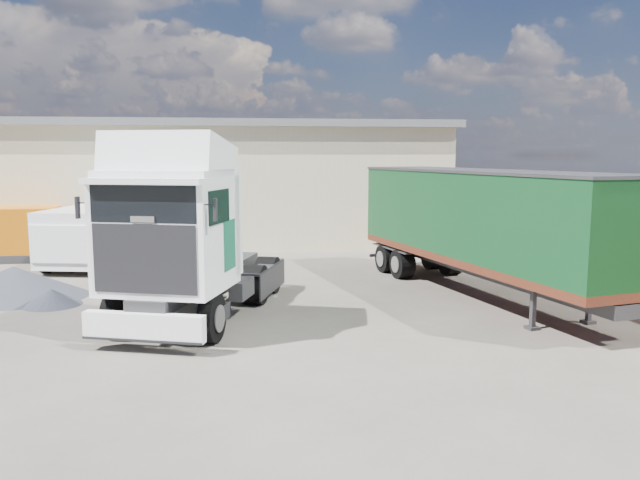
{
  "coord_description": "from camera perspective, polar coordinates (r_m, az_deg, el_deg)",
  "views": [
    {
      "loc": [
        0.45,
        -14.74,
        3.88
      ],
      "look_at": [
        2.59,
        3.0,
        1.45
      ],
      "focal_mm": 35.0,
      "sensor_mm": 36.0,
      "label": 1
    }
  ],
  "objects": [
    {
      "name": "tractor_unit",
      "position": [
        14.47,
        -12.31,
        -0.54
      ],
      "size": [
        4.28,
        6.86,
        4.38
      ],
      "rotation": [
        0.0,
        0.0,
        -0.3
      ],
      "color": "black",
      "rests_on": "ground"
    },
    {
      "name": "ground",
      "position": [
        15.25,
        -8.42,
        -7.09
      ],
      "size": [
        120.0,
        120.0,
        0.0
      ],
      "primitive_type": "plane",
      "color": "#292521",
      "rests_on": "ground"
    },
    {
      "name": "orange_skip",
      "position": [
        25.84,
        -25.92,
        0.25
      ],
      "size": [
        3.22,
        2.08,
        1.97
      ],
      "rotation": [
        0.0,
        0.0,
        0.03
      ],
      "color": "#2D2D30",
      "rests_on": "ground"
    },
    {
      "name": "warehouse",
      "position": [
        31.43,
        -18.8,
        5.11
      ],
      "size": [
        30.6,
        12.6,
        5.42
      ],
      "color": "beige",
      "rests_on": "ground"
    },
    {
      "name": "gravel_heap",
      "position": [
        19.26,
        -26.37,
        -3.5
      ],
      "size": [
        4.87,
        4.81,
        0.85
      ],
      "rotation": [
        0.0,
        0.0,
        -0.2
      ],
      "color": "black",
      "rests_on": "ground"
    },
    {
      "name": "box_trailer",
      "position": [
        17.73,
        14.34,
        1.83
      ],
      "size": [
        4.43,
        10.73,
        3.49
      ],
      "rotation": [
        0.0,
        0.0,
        0.22
      ],
      "color": "#2D2D30",
      "rests_on": "ground"
    },
    {
      "name": "brick_boundary_wall",
      "position": [
        23.64,
        21.02,
        0.84
      ],
      "size": [
        0.35,
        26.0,
        2.5
      ],
      "primitive_type": "cube",
      "color": "#973B26",
      "rests_on": "ground"
    },
    {
      "name": "panel_van",
      "position": [
        23.42,
        -20.07,
        0.38
      ],
      "size": [
        3.03,
        5.38,
        2.07
      ],
      "rotation": [
        0.0,
        0.0,
        -0.2
      ],
      "color": "black",
      "rests_on": "ground"
    }
  ]
}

